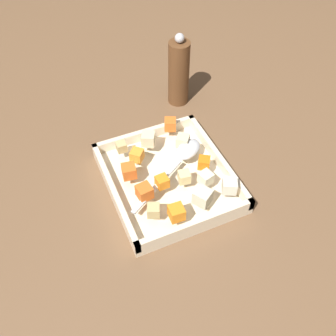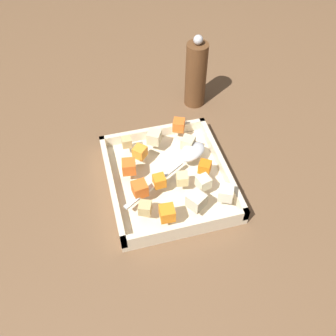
{
  "view_description": "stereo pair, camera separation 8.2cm",
  "coord_description": "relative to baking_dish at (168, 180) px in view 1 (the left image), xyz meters",
  "views": [
    {
      "loc": [
        0.5,
        -0.21,
        0.67
      ],
      "look_at": [
        0.01,
        0.01,
        0.05
      ],
      "focal_mm": 40.1,
      "sensor_mm": 36.0,
      "label": 1
    },
    {
      "loc": [
        0.53,
        -0.13,
        0.67
      ],
      "look_at": [
        0.01,
        0.01,
        0.05
      ],
      "focal_mm": 40.1,
      "sensor_mm": 36.0,
      "label": 2
    }
  ],
  "objects": [
    {
      "name": "ground_plane",
      "position": [
        -0.01,
        -0.01,
        -0.01
      ],
      "size": [
        4.0,
        4.0,
        0.0
      ],
      "primitive_type": "plane",
      "color": "brown"
    },
    {
      "name": "baking_dish",
      "position": [
        0.0,
        0.0,
        0.0
      ],
      "size": [
        0.3,
        0.26,
        0.04
      ],
      "color": "beige",
      "rests_on": "ground_plane"
    },
    {
      "name": "carrot_chunk_corner_sw",
      "position": [
        0.12,
        -0.03,
        0.04
      ],
      "size": [
        0.03,
        0.03,
        0.03
      ],
      "primitive_type": "cube",
      "rotation": [
        0.0,
        0.0,
        4.66
      ],
      "color": "orange",
      "rests_on": "baking_dish"
    },
    {
      "name": "carrot_chunk_corner_ne",
      "position": [
        0.03,
        -0.03,
        0.04
      ],
      "size": [
        0.03,
        0.03,
        0.02
      ],
      "primitive_type": "cube",
      "rotation": [
        0.0,
        0.0,
        0.06
      ],
      "color": "orange",
      "rests_on": "baking_dish"
    },
    {
      "name": "carrot_chunk_mid_right",
      "position": [
        -0.02,
        -0.08,
        0.04
      ],
      "size": [
        0.03,
        0.03,
        0.03
      ],
      "primitive_type": "cube",
      "rotation": [
        0.0,
        0.0,
        2.99
      ],
      "color": "orange",
      "rests_on": "baking_dish"
    },
    {
      "name": "carrot_chunk_rim_edge",
      "position": [
        -0.06,
        -0.05,
        0.04
      ],
      "size": [
        0.04,
        0.04,
        0.03
      ],
      "primitive_type": "cube",
      "rotation": [
        0.0,
        0.0,
        0.81
      ],
      "color": "orange",
      "rests_on": "baking_dish"
    },
    {
      "name": "carrot_chunk_heap_side",
      "position": [
        0.04,
        -0.07,
        0.04
      ],
      "size": [
        0.03,
        0.03,
        0.03
      ],
      "primitive_type": "cube",
      "rotation": [
        0.0,
        0.0,
        4.84
      ],
      "color": "orange",
      "rests_on": "baking_dish"
    },
    {
      "name": "carrot_chunk_mid_left",
      "position": [
        0.02,
        0.08,
        0.04
      ],
      "size": [
        0.04,
        0.04,
        0.03
      ],
      "primitive_type": "cube",
      "rotation": [
        0.0,
        0.0,
        0.98
      ],
      "color": "orange",
      "rests_on": "baking_dish"
    },
    {
      "name": "carrot_chunk_under_handle",
      "position": [
        -0.12,
        0.06,
        0.04
      ],
      "size": [
        0.04,
        0.04,
        0.03
      ],
      "primitive_type": "cube",
      "rotation": [
        0.0,
        0.0,
        4.29
      ],
      "color": "orange",
      "rests_on": "baking_dish"
    },
    {
      "name": "potato_chunk_far_left",
      "position": [
        -0.1,
        -0.07,
        0.04
      ],
      "size": [
        0.02,
        0.02,
        0.02
      ],
      "primitive_type": "cube",
      "rotation": [
        0.0,
        0.0,
        6.27
      ],
      "color": "tan",
      "rests_on": "baking_dish"
    },
    {
      "name": "potato_chunk_back_center",
      "position": [
        0.04,
        0.02,
        0.04
      ],
      "size": [
        0.03,
        0.03,
        0.02
      ],
      "primitive_type": "cube",
      "rotation": [
        0.0,
        0.0,
        4.54
      ],
      "color": "#E0CC89",
      "rests_on": "baking_dish"
    },
    {
      "name": "potato_chunk_near_spoon",
      "position": [
        -0.1,
        -0.01,
        0.04
      ],
      "size": [
        0.04,
        0.04,
        0.03
      ],
      "primitive_type": "cube",
      "rotation": [
        0.0,
        0.0,
        5.74
      ],
      "color": "beige",
      "rests_on": "baking_dish"
    },
    {
      "name": "potato_chunk_corner_se",
      "position": [
        -0.06,
        0.06,
        0.04
      ],
      "size": [
        0.04,
        0.04,
        0.03
      ],
      "primitive_type": "cube",
      "rotation": [
        0.0,
        0.0,
        2.47
      ],
      "color": "beige",
      "rests_on": "baking_dish"
    },
    {
      "name": "potato_chunk_center",
      "position": [
        0.09,
        -0.07,
        0.04
      ],
      "size": [
        0.03,
        0.03,
        0.02
      ],
      "primitive_type": "cube",
      "rotation": [
        0.0,
        0.0,
        2.74
      ],
      "color": "tan",
      "rests_on": "baking_dish"
    },
    {
      "name": "potato_chunk_front_center",
      "position": [
        0.06,
        0.06,
        0.04
      ],
      "size": [
        0.03,
        0.03,
        0.03
      ],
      "primitive_type": "cube",
      "rotation": [
        0.0,
        0.0,
        0.26
      ],
      "color": "beige",
      "rests_on": "baking_dish"
    },
    {
      "name": "parsnip_chunk_far_right",
      "position": [
        0.1,
        0.03,
        0.05
      ],
      "size": [
        0.04,
        0.04,
        0.03
      ],
      "primitive_type": "cube",
      "rotation": [
        0.0,
        0.0,
        2.14
      ],
      "color": "beige",
      "rests_on": "baking_dish"
    },
    {
      "name": "parsnip_chunk_near_right",
      "position": [
        0.1,
        0.1,
        0.04
      ],
      "size": [
        0.04,
        0.04,
        0.03
      ],
      "primitive_type": "cube",
      "rotation": [
        0.0,
        0.0,
        1.1
      ],
      "color": "silver",
      "rests_on": "baking_dish"
    },
    {
      "name": "serving_spoon",
      "position": [
        -0.03,
        0.05,
        0.04
      ],
      "size": [
        0.15,
        0.22,
        0.02
      ],
      "rotation": [
        0.0,
        0.0,
        5.27
      ],
      "color": "silver",
      "rests_on": "baking_dish"
    },
    {
      "name": "pepper_mill",
      "position": [
        -0.26,
        0.15,
        0.08
      ],
      "size": [
        0.06,
        0.06,
        0.2
      ],
      "color": "brown",
      "rests_on": "ground_plane"
    }
  ]
}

